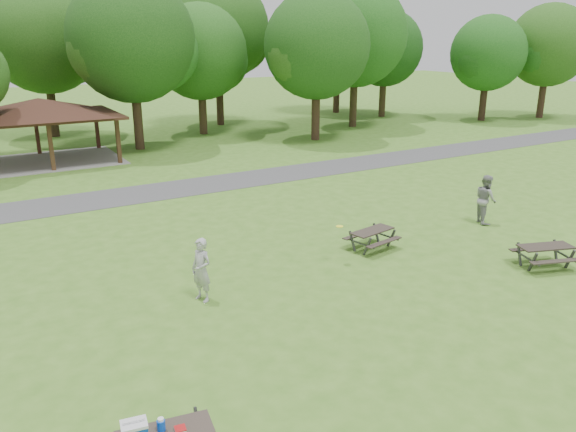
{
  "coord_description": "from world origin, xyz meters",
  "views": [
    {
      "loc": [
        -8.39,
        -11.81,
        7.25
      ],
      "look_at": [
        1.0,
        4.0,
        1.3
      ],
      "focal_mm": 35.0,
      "sensor_mm": 36.0,
      "label": 1
    }
  ],
  "objects": [
    {
      "name": "tree_row_g",
      "position": [
        14.09,
        22.03,
        6.33
      ],
      "size": [
        7.77,
        7.4,
        10.25
      ],
      "color": "#301F15",
      "rests_on": "ground"
    },
    {
      "name": "ground",
      "position": [
        0.0,
        0.0,
        0.0
      ],
      "size": [
        160.0,
        160.0,
        0.0
      ],
      "primitive_type": "plane",
      "color": "#447621",
      "rests_on": "ground"
    },
    {
      "name": "tree_deep_d",
      "position": [
        24.1,
        33.53,
        7.03
      ],
      "size": [
        8.4,
        8.0,
        11.27
      ],
      "color": "#301E15",
      "rests_on": "ground"
    },
    {
      "name": "tree_row_f",
      "position": [
        8.09,
        28.53,
        5.84
      ],
      "size": [
        7.35,
        7.0,
        9.55
      ],
      "color": "#332216",
      "rests_on": "ground"
    },
    {
      "name": "pavilion",
      "position": [
        -4.0,
        24.0,
        3.06
      ],
      "size": [
        8.6,
        7.01,
        3.76
      ],
      "color": "#372114",
      "rests_on": "ground"
    },
    {
      "name": "picnic_table_middle",
      "position": [
        3.68,
        2.69,
        0.53
      ],
      "size": [
        1.87,
        1.61,
        0.72
      ],
      "color": "#2C2520",
      "rests_on": "ground"
    },
    {
      "name": "tree_deep_b",
      "position": [
        -1.9,
        33.03,
        6.89
      ],
      "size": [
        8.4,
        8.0,
        11.13
      ],
      "color": "black",
      "rests_on": "ground"
    },
    {
      "name": "picnic_table_far",
      "position": [
        7.49,
        -1.47,
        0.56
      ],
      "size": [
        2.1,
        1.89,
        0.76
      ],
      "color": "#2A241E",
      "rests_on": "ground"
    },
    {
      "name": "tree_deep_c",
      "position": [
        11.1,
        32.03,
        7.44
      ],
      "size": [
        8.82,
        8.4,
        11.9
      ],
      "color": "#311E16",
      "rests_on": "ground"
    },
    {
      "name": "tree_row_h",
      "position": [
        20.1,
        25.53,
        7.03
      ],
      "size": [
        8.61,
        8.2,
        11.37
      ],
      "color": "#2F2215",
      "rests_on": "ground"
    },
    {
      "name": "tree_flank_right",
      "position": [
        38.09,
        21.03,
        6.15
      ],
      "size": [
        7.56,
        7.2,
        9.97
      ],
      "color": "#311E16",
      "rests_on": "ground"
    },
    {
      "name": "asphalt_path",
      "position": [
        0.0,
        14.0,
        0.01
      ],
      "size": [
        120.0,
        3.2,
        0.02
      ],
      "primitive_type": "cube",
      "color": "#444446",
      "rests_on": "ground"
    },
    {
      "name": "tree_row_i",
      "position": [
        26.08,
        29.03,
        5.91
      ],
      "size": [
        7.14,
        6.8,
        9.52
      ],
      "color": "#322316",
      "rests_on": "ground"
    },
    {
      "name": "frisbee_catcher",
      "position": [
        9.41,
        2.67,
        0.99
      ],
      "size": [
        1.08,
        1.19,
        1.98
      ],
      "primitive_type": "imported",
      "rotation": [
        0.0,
        0.0,
        1.14
      ],
      "color": "gray",
      "rests_on": "ground"
    },
    {
      "name": "tree_row_e",
      "position": [
        2.1,
        25.03,
        6.78
      ],
      "size": [
        8.4,
        8.0,
        11.02
      ],
      "color": "#312115",
      "rests_on": "ground"
    },
    {
      "name": "tree_row_j",
      "position": [
        32.08,
        22.53,
        5.56
      ],
      "size": [
        6.72,
        6.4,
        8.96
      ],
      "color": "black",
      "rests_on": "ground"
    },
    {
      "name": "frisbee_in_flight",
      "position": [
        1.93,
        2.25,
        1.27
      ],
      "size": [
        0.28,
        0.28,
        0.02
      ],
      "color": "#FFFD28",
      "rests_on": "ground"
    },
    {
      "name": "frisbee_thrower",
      "position": [
        -3.05,
        1.97,
        0.93
      ],
      "size": [
        0.66,
        0.79,
        1.86
      ],
      "primitive_type": "imported",
      "rotation": [
        0.0,
        0.0,
        -1.2
      ],
      "color": "#ACACAF",
      "rests_on": "ground"
    }
  ]
}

